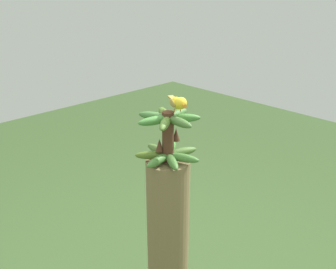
# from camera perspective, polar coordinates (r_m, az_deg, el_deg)

# --- Properties ---
(banana_tree) EXTENTS (0.21, 0.21, 1.05)m
(banana_tree) POSITION_cam_1_polar(r_m,az_deg,el_deg) (2.08, 0.00, -16.95)
(banana_tree) COLOR olive
(banana_tree) RESTS_ON ground
(banana_bunch) EXTENTS (0.30, 0.31, 0.24)m
(banana_bunch) POSITION_cam_1_polar(r_m,az_deg,el_deg) (1.75, -0.00, -0.38)
(banana_bunch) COLOR #4C2D1E
(banana_bunch) RESTS_ON banana_tree
(perched_bird) EXTENTS (0.19, 0.11, 0.08)m
(perched_bird) POSITION_cam_1_polar(r_m,az_deg,el_deg) (1.68, 1.58, 4.70)
(perched_bird) COLOR #C68933
(perched_bird) RESTS_ON banana_bunch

